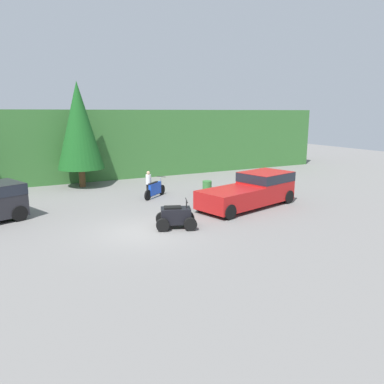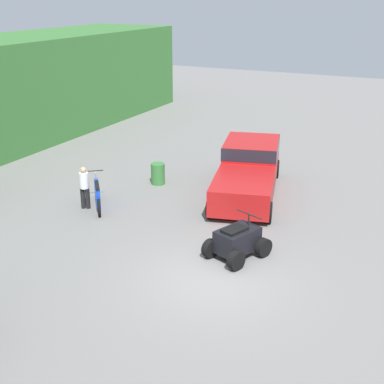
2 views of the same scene
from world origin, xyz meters
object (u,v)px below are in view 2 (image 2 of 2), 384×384
at_px(pickup_truck_red, 248,168).
at_px(dirt_bike, 97,195).
at_px(quad_atv, 237,242).
at_px(rider_person, 84,186).
at_px(steel_barrel, 158,174).

bearing_deg(pickup_truck_red, dirt_bike, 118.41).
distance_m(dirt_bike, quad_atv, 6.29).
xyz_separation_m(pickup_truck_red, dirt_bike, (-4.12, 4.40, -0.46)).
distance_m(pickup_truck_red, quad_atv, 5.83).
relative_size(quad_atv, rider_person, 1.33).
height_order(quad_atv, rider_person, rider_person).
relative_size(dirt_bike, rider_person, 1.19).
height_order(quad_atv, steel_barrel, quad_atv).
distance_m(dirt_bike, rider_person, 0.59).
bearing_deg(quad_atv, dirt_bike, 97.88).
bearing_deg(dirt_bike, steel_barrel, -51.30).
distance_m(pickup_truck_red, steel_barrel, 3.80).
xyz_separation_m(dirt_bike, quad_atv, (-1.43, -6.13, 0.01)).
distance_m(pickup_truck_red, rider_person, 6.48).
xyz_separation_m(pickup_truck_red, rider_person, (-4.40, 4.75, -0.08)).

